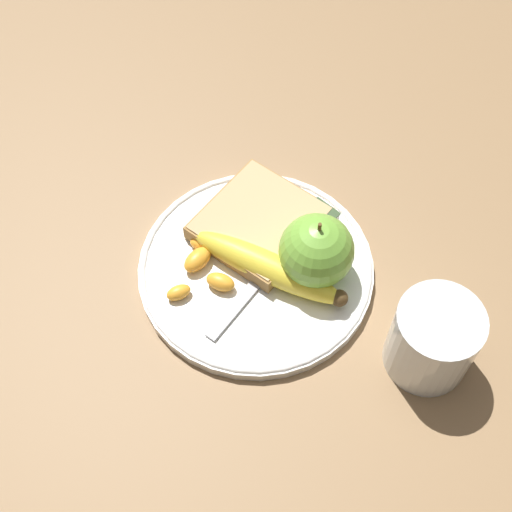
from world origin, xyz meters
The scene contains 13 objects.
ground_plane centered at (0.00, 0.00, 0.00)m, with size 3.00×3.00×0.00m, color olive.
plate centered at (0.00, 0.00, 0.01)m, with size 0.25×0.25×0.01m.
juice_glass centered at (-0.04, 0.19, 0.04)m, with size 0.08×0.08×0.09m.
apple centered at (-0.04, 0.05, 0.05)m, with size 0.08×0.08×0.09m.
banana centered at (0.00, 0.02, 0.03)m, with size 0.08×0.18×0.03m.
bread_slice centered at (-0.04, -0.03, 0.02)m, with size 0.13×0.12×0.02m.
fork centered at (0.00, 0.01, 0.01)m, with size 0.16×0.04×0.00m.
jam_packet centered at (-0.08, 0.01, 0.02)m, with size 0.04×0.03×0.02m.
orange_segment_0 centered at (0.08, -0.03, 0.02)m, with size 0.03×0.02×0.01m.
orange_segment_1 centered at (0.04, -0.05, 0.02)m, with size 0.04×0.02×0.02m.
orange_segment_2 centered at (0.02, -0.06, 0.02)m, with size 0.03×0.03×0.01m.
orange_segment_3 centered at (0.01, -0.04, 0.02)m, with size 0.04×0.03×0.02m.
orange_segment_4 centered at (0.04, -0.01, 0.02)m, with size 0.03×0.04×0.02m.
Camera 1 is at (0.29, 0.27, 0.65)m, focal length 50.00 mm.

